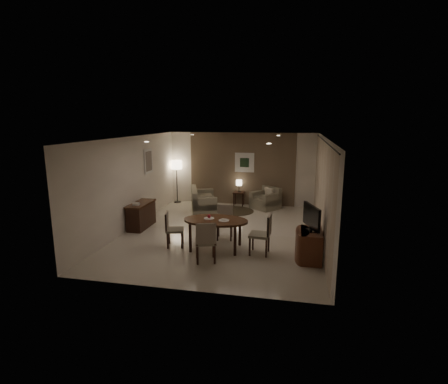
% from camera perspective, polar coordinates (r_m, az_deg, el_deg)
% --- Properties ---
extents(room_shell, '(5.50, 7.00, 2.70)m').
position_cam_1_polar(room_shell, '(10.12, 0.23, 1.34)').
color(room_shell, beige).
rests_on(room_shell, ground).
extents(taupe_accent, '(3.96, 0.03, 2.70)m').
position_cam_1_polar(taupe_accent, '(13.12, 2.94, 3.77)').
color(taupe_accent, brown).
rests_on(taupe_accent, wall_back).
extents(curtain_wall, '(0.08, 6.70, 2.58)m').
position_cam_1_polar(curtain_wall, '(9.56, 15.67, 0.07)').
color(curtain_wall, beige).
rests_on(curtain_wall, wall_right).
extents(curtain_rod, '(0.03, 6.80, 0.03)m').
position_cam_1_polar(curtain_rod, '(9.39, 16.12, 7.98)').
color(curtain_rod, black).
rests_on(curtain_rod, wall_right).
extents(art_back_frame, '(0.72, 0.03, 0.72)m').
position_cam_1_polar(art_back_frame, '(13.05, 3.37, 4.83)').
color(art_back_frame, silver).
rests_on(art_back_frame, wall_back).
extents(art_back_canvas, '(0.34, 0.01, 0.34)m').
position_cam_1_polar(art_back_canvas, '(13.03, 3.36, 4.82)').
color(art_back_canvas, '#1B311B').
rests_on(art_back_canvas, wall_back).
extents(art_left_frame, '(0.03, 0.60, 0.80)m').
position_cam_1_polar(art_left_frame, '(11.63, -12.25, 4.95)').
color(art_left_frame, silver).
rests_on(art_left_frame, wall_left).
extents(art_left_canvas, '(0.01, 0.46, 0.64)m').
position_cam_1_polar(art_left_canvas, '(11.63, -12.18, 4.95)').
color(art_left_canvas, gray).
rests_on(art_left_canvas, wall_left).
extents(downlight_nl, '(0.10, 0.10, 0.01)m').
position_cam_1_polar(downlight_nl, '(8.29, -12.52, 8.01)').
color(downlight_nl, white).
rests_on(downlight_nl, ceiling).
extents(downlight_nr, '(0.10, 0.10, 0.01)m').
position_cam_1_polar(downlight_nr, '(7.59, 7.35, 7.85)').
color(downlight_nr, white).
rests_on(downlight_nr, ceiling).
extents(downlight_fl, '(0.10, 0.10, 0.01)m').
position_cam_1_polar(downlight_fl, '(11.66, -5.20, 9.30)').
color(downlight_fl, white).
rests_on(downlight_fl, ceiling).
extents(downlight_fr, '(0.10, 0.10, 0.01)m').
position_cam_1_polar(downlight_fr, '(11.18, 8.85, 9.10)').
color(downlight_fr, white).
rests_on(downlight_fr, ceiling).
extents(console_desk, '(0.48, 1.20, 0.75)m').
position_cam_1_polar(console_desk, '(10.75, -13.36, -3.70)').
color(console_desk, '#4B2B18').
rests_on(console_desk, floor).
extents(telephone, '(0.20, 0.14, 0.09)m').
position_cam_1_polar(telephone, '(10.38, -14.17, -1.87)').
color(telephone, white).
rests_on(telephone, console_desk).
extents(tv_cabinet, '(0.48, 0.90, 0.70)m').
position_cam_1_polar(tv_cabinet, '(8.36, 14.00, -8.45)').
color(tv_cabinet, brown).
rests_on(tv_cabinet, floor).
extents(flat_tv, '(0.36, 0.85, 0.60)m').
position_cam_1_polar(flat_tv, '(8.16, 14.10, -4.03)').
color(flat_tv, black).
rests_on(flat_tv, tv_cabinet).
extents(dining_table, '(1.61, 1.01, 0.76)m').
position_cam_1_polar(dining_table, '(8.78, -1.37, -6.90)').
color(dining_table, '#4B2B18').
rests_on(dining_table, floor).
extents(chair_near, '(0.59, 0.59, 0.96)m').
position_cam_1_polar(chair_near, '(8.02, -3.03, -7.99)').
color(chair_near, '#77715B').
rests_on(chair_near, floor).
extents(chair_far, '(0.49, 0.49, 0.90)m').
position_cam_1_polar(chair_far, '(9.46, 0.11, -5.05)').
color(chair_far, '#77715B').
rests_on(chair_far, floor).
extents(chair_left, '(0.53, 0.53, 0.89)m').
position_cam_1_polar(chair_left, '(9.01, -7.98, -6.06)').
color(chair_left, '#77715B').
rests_on(chair_left, floor).
extents(chair_right, '(0.50, 0.50, 0.98)m').
position_cam_1_polar(chair_right, '(8.47, 5.84, -6.88)').
color(chair_right, '#77715B').
rests_on(chair_right, floor).
extents(plate_a, '(0.26, 0.26, 0.02)m').
position_cam_1_polar(plate_a, '(8.75, -2.45, -4.32)').
color(plate_a, white).
rests_on(plate_a, dining_table).
extents(plate_b, '(0.26, 0.26, 0.02)m').
position_cam_1_polar(plate_b, '(8.57, -0.02, -4.66)').
color(plate_b, white).
rests_on(plate_b, dining_table).
extents(fruit_apple, '(0.09, 0.09, 0.09)m').
position_cam_1_polar(fruit_apple, '(8.74, -2.46, -3.99)').
color(fruit_apple, maroon).
rests_on(fruit_apple, plate_a).
extents(napkin, '(0.12, 0.08, 0.03)m').
position_cam_1_polar(napkin, '(8.57, -0.02, -4.52)').
color(napkin, white).
rests_on(napkin, plate_b).
extents(round_rug, '(1.33, 1.33, 0.01)m').
position_cam_1_polar(round_rug, '(12.35, 1.79, -3.11)').
color(round_rug, '#3E3523').
rests_on(round_rug, floor).
extents(sofa, '(1.83, 1.31, 0.78)m').
position_cam_1_polar(sofa, '(12.44, -3.36, -1.18)').
color(sofa, '#77715B').
rests_on(sofa, floor).
extents(armchair, '(1.18, 1.18, 0.77)m').
position_cam_1_polar(armchair, '(12.70, 6.77, -1.01)').
color(armchair, '#77715B').
rests_on(armchair, floor).
extents(side_table, '(0.41, 0.41, 0.52)m').
position_cam_1_polar(side_table, '(13.10, 2.44, -1.09)').
color(side_table, black).
rests_on(side_table, floor).
extents(table_lamp, '(0.22, 0.22, 0.50)m').
position_cam_1_polar(table_lamp, '(13.00, 2.46, 1.10)').
color(table_lamp, '#FFEAC1').
rests_on(table_lamp, side_table).
extents(floor_lamp, '(0.41, 0.41, 1.63)m').
position_cam_1_polar(floor_lamp, '(13.58, -7.70, 1.68)').
color(floor_lamp, '#FFE5B7').
rests_on(floor_lamp, floor).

